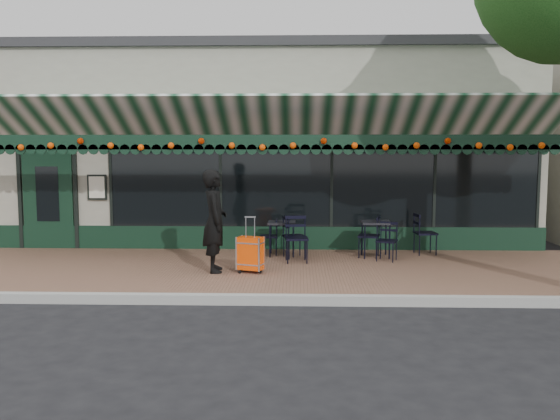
{
  "coord_description": "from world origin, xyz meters",
  "views": [
    {
      "loc": [
        0.69,
        -8.78,
        2.34
      ],
      "look_at": [
        0.36,
        1.6,
        1.26
      ],
      "focal_mm": 38.0,
      "sensor_mm": 36.0,
      "label": 1
    }
  ],
  "objects_px": {
    "woman": "(215,221)",
    "chair_b_front": "(296,239)",
    "cafe_table_a": "(376,225)",
    "chair_b_right": "(295,237)",
    "cafe_table_b": "(282,225)",
    "suitcase": "(250,254)",
    "chair_a_right": "(425,234)",
    "chair_a_left": "(369,236)",
    "chair_b_left": "(269,237)",
    "chair_a_front": "(387,241)"
  },
  "relations": [
    {
      "from": "cafe_table_a",
      "to": "chair_b_right",
      "type": "relative_size",
      "value": 0.85
    },
    {
      "from": "chair_b_right",
      "to": "chair_b_front",
      "type": "relative_size",
      "value": 0.94
    },
    {
      "from": "cafe_table_a",
      "to": "woman",
      "type": "bearing_deg",
      "value": -153.34
    },
    {
      "from": "suitcase",
      "to": "chair_b_left",
      "type": "bearing_deg",
      "value": 101.89
    },
    {
      "from": "chair_a_right",
      "to": "chair_b_right",
      "type": "relative_size",
      "value": 1.02
    },
    {
      "from": "cafe_table_b",
      "to": "woman",
      "type": "bearing_deg",
      "value": -124.88
    },
    {
      "from": "woman",
      "to": "cafe_table_b",
      "type": "height_order",
      "value": "woman"
    },
    {
      "from": "chair_a_left",
      "to": "suitcase",
      "type": "bearing_deg",
      "value": -41.54
    },
    {
      "from": "cafe_table_b",
      "to": "chair_b_right",
      "type": "distance_m",
      "value": 0.42
    },
    {
      "from": "suitcase",
      "to": "chair_a_right",
      "type": "height_order",
      "value": "suitcase"
    },
    {
      "from": "chair_b_left",
      "to": "chair_b_right",
      "type": "bearing_deg",
      "value": 58.9
    },
    {
      "from": "chair_b_left",
      "to": "chair_b_right",
      "type": "distance_m",
      "value": 0.62
    },
    {
      "from": "woman",
      "to": "chair_b_front",
      "type": "height_order",
      "value": "woman"
    },
    {
      "from": "chair_b_front",
      "to": "woman",
      "type": "bearing_deg",
      "value": -152.87
    },
    {
      "from": "chair_b_right",
      "to": "chair_b_left",
      "type": "bearing_deg",
      "value": 41.39
    },
    {
      "from": "chair_b_left",
      "to": "suitcase",
      "type": "bearing_deg",
      "value": -8.93
    },
    {
      "from": "chair_a_right",
      "to": "chair_b_front",
      "type": "height_order",
      "value": "chair_b_front"
    },
    {
      "from": "woman",
      "to": "suitcase",
      "type": "relative_size",
      "value": 1.83
    },
    {
      "from": "chair_b_left",
      "to": "chair_b_right",
      "type": "height_order",
      "value": "chair_b_right"
    },
    {
      "from": "woman",
      "to": "chair_b_front",
      "type": "bearing_deg",
      "value": -67.44
    },
    {
      "from": "suitcase",
      "to": "cafe_table_a",
      "type": "relative_size",
      "value": 1.37
    },
    {
      "from": "woman",
      "to": "chair_b_front",
      "type": "xyz_separation_m",
      "value": [
        1.45,
        0.93,
        -0.46
      ]
    },
    {
      "from": "woman",
      "to": "cafe_table_a",
      "type": "xyz_separation_m",
      "value": [
        3.05,
        1.53,
        -0.26
      ]
    },
    {
      "from": "woman",
      "to": "cafe_table_a",
      "type": "bearing_deg",
      "value": -73.53
    },
    {
      "from": "cafe_table_b",
      "to": "chair_b_left",
      "type": "height_order",
      "value": "chair_b_left"
    },
    {
      "from": "cafe_table_b",
      "to": "chair_a_right",
      "type": "bearing_deg",
      "value": 4.23
    },
    {
      "from": "cafe_table_a",
      "to": "chair_b_front",
      "type": "relative_size",
      "value": 0.8
    },
    {
      "from": "cafe_table_b",
      "to": "chair_a_front",
      "type": "height_order",
      "value": "chair_a_front"
    },
    {
      "from": "cafe_table_a",
      "to": "chair_a_right",
      "type": "xyz_separation_m",
      "value": [
        1.07,
        0.33,
        -0.22
      ]
    },
    {
      "from": "chair_b_right",
      "to": "cafe_table_b",
      "type": "bearing_deg",
      "value": 27.45
    },
    {
      "from": "woman",
      "to": "cafe_table_b",
      "type": "distance_m",
      "value": 2.02
    },
    {
      "from": "cafe_table_b",
      "to": "suitcase",
      "type": "bearing_deg",
      "value": -106.5
    },
    {
      "from": "cafe_table_b",
      "to": "chair_b_left",
      "type": "xyz_separation_m",
      "value": [
        -0.27,
        0.05,
        -0.25
      ]
    },
    {
      "from": "chair_a_right",
      "to": "chair_a_front",
      "type": "distance_m",
      "value": 1.18
    },
    {
      "from": "chair_a_left",
      "to": "chair_b_right",
      "type": "relative_size",
      "value": 1.0
    },
    {
      "from": "woman",
      "to": "suitcase",
      "type": "xyz_separation_m",
      "value": [
        0.64,
        -0.07,
        -0.58
      ]
    },
    {
      "from": "woman",
      "to": "chair_a_front",
      "type": "xyz_separation_m",
      "value": [
        3.21,
        1.11,
        -0.53
      ]
    },
    {
      "from": "woman",
      "to": "cafe_table_b",
      "type": "xyz_separation_m",
      "value": [
        1.15,
        1.64,
        -0.28
      ]
    },
    {
      "from": "chair_b_right",
      "to": "chair_b_front",
      "type": "height_order",
      "value": "chair_b_front"
    },
    {
      "from": "suitcase",
      "to": "chair_b_right",
      "type": "relative_size",
      "value": 1.17
    },
    {
      "from": "chair_a_left",
      "to": "cafe_table_a",
      "type": "bearing_deg",
      "value": 116.0
    },
    {
      "from": "suitcase",
      "to": "woman",
      "type": "bearing_deg",
      "value": -167.2
    },
    {
      "from": "chair_a_front",
      "to": "woman",
      "type": "bearing_deg",
      "value": -139.88
    },
    {
      "from": "chair_b_front",
      "to": "chair_a_left",
      "type": "bearing_deg",
      "value": 15.63
    },
    {
      "from": "cafe_table_b",
      "to": "chair_a_front",
      "type": "relative_size",
      "value": 0.91
    },
    {
      "from": "cafe_table_a",
      "to": "chair_a_right",
      "type": "distance_m",
      "value": 1.14
    },
    {
      "from": "cafe_table_a",
      "to": "chair_b_left",
      "type": "distance_m",
      "value": 2.2
    },
    {
      "from": "cafe_table_b",
      "to": "chair_b_right",
      "type": "bearing_deg",
      "value": -43.7
    },
    {
      "from": "cafe_table_b",
      "to": "chair_b_right",
      "type": "xyz_separation_m",
      "value": [
        0.26,
        -0.25,
        -0.2
      ]
    },
    {
      "from": "woman",
      "to": "chair_b_front",
      "type": "relative_size",
      "value": 2.02
    }
  ]
}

